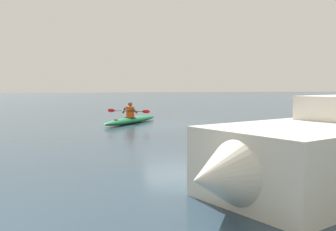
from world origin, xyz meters
TOP-DOWN VIEW (x-y plane):
  - ground_plane at (0.00, 0.00)m, footprint 160.00×160.00m
  - kayak at (1.79, -0.91)m, footprint 3.29×4.27m
  - kayaker at (1.86, -0.81)m, footprint 1.91×1.37m

SIDE VIEW (x-z plane):
  - ground_plane at x=0.00m, z-range 0.00..0.00m
  - kayak at x=1.79m, z-range 0.00..0.30m
  - kayaker at x=1.86m, z-range 0.23..0.98m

